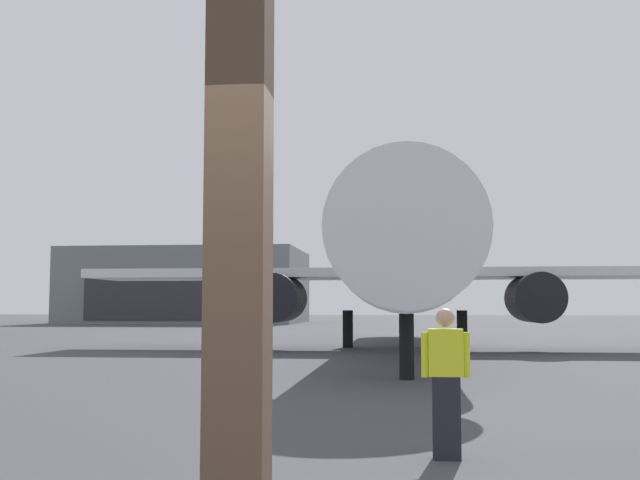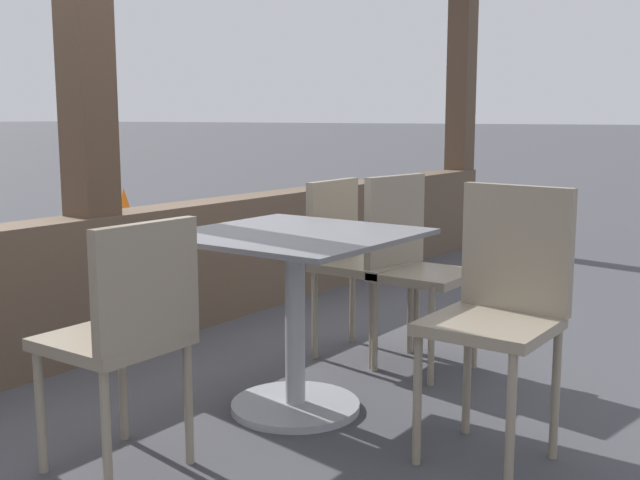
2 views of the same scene
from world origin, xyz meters
name	(u,v)px [view 2 (image 2 of 2)]	position (x,y,z in m)	size (l,w,h in m)	color
window_frame	(87,95)	(0.00, 0.00, 1.27)	(8.36, 0.24, 3.67)	brown
dining_table	(295,303)	(-0.04, -1.27, 0.44)	(0.84, 0.84, 0.72)	slate
cafe_chair_window_left	(502,297)	(0.05, -2.09, 0.56)	(0.41, 0.41, 0.94)	gray
cafe_chair_window_right	(411,255)	(0.74, -1.35, 0.53)	(0.44, 0.44, 0.90)	gray
cafe_chair_aisle_left	(127,324)	(-0.81, -1.18, 0.51)	(0.40, 0.40, 0.85)	gray
cafe_chair_aisle_right	(350,250)	(0.73, -1.02, 0.52)	(0.40, 0.40, 0.86)	gray
traffic_cone	(125,221)	(2.08, 2.22, 0.26)	(0.36, 0.36, 0.56)	orange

